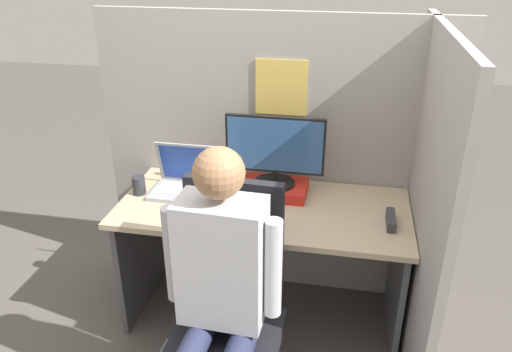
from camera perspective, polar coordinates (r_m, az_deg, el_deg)
cubicle_panel_back at (r=2.88m, az=2.13°, el=1.79°), size 2.01×0.05×1.66m
cubicle_panel_right at (r=2.49m, az=18.48°, el=-3.69°), size 0.04×1.32×1.66m
desk at (r=2.69m, az=0.79°, el=-6.71°), size 1.51×0.68×0.74m
paper_box at (r=2.71m, az=2.07°, el=-1.43°), size 0.35×0.24×0.06m
monitor at (r=2.62m, az=2.16°, el=3.01°), size 0.52×0.22×0.38m
laptop at (r=2.75m, az=-8.05°, el=-0.76°), size 0.35×0.25×0.26m
mouse at (r=2.55m, az=-3.38°, el=-3.59°), size 0.06×0.05×0.03m
stapler at (r=2.51m, az=15.16°, el=-4.87°), size 0.04×0.17×0.05m
carrot_toy at (r=2.40m, az=2.10°, el=-5.49°), size 0.04×0.16×0.04m
office_chair at (r=2.26m, az=-3.08°, el=-14.40°), size 0.52×0.57×1.08m
person at (r=2.00m, az=-4.13°, el=-12.22°), size 0.48×0.40×1.33m
pen_cup at (r=2.77m, az=-13.24°, el=-1.04°), size 0.07×0.07×0.10m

